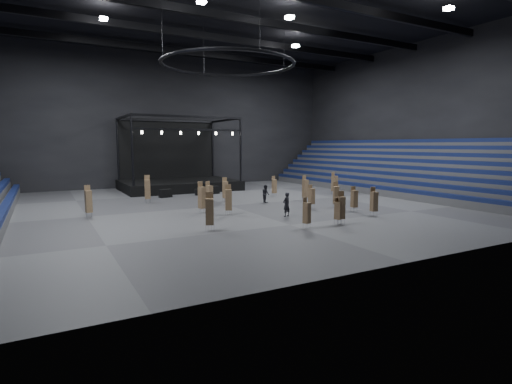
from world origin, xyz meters
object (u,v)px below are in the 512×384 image
flight_case_mid (200,192)px  chair_stack_14 (228,199)px  chair_stack_13 (341,207)px  man_center (287,205)px  flight_case_left (165,193)px  chair_stack_2 (374,201)px  stage (177,178)px  chair_stack_8 (209,194)px  chair_stack_15 (88,201)px  flight_case_right (213,190)px  chair_stack_6 (354,198)px  chair_stack_1 (210,211)px  chair_stack_7 (336,195)px  chair_stack_3 (338,210)px  chair_stack_4 (202,197)px  crew_member (266,194)px  chair_stack_16 (274,186)px  chair_stack_12 (334,183)px  chair_stack_10 (307,212)px  chair_stack_0 (305,188)px  chair_stack_9 (225,189)px  chair_stack_11 (312,196)px  chair_stack_5 (147,189)px

flight_case_mid → chair_stack_14: chair_stack_14 is taller
chair_stack_13 → man_center: size_ratio=1.24×
chair_stack_13 → flight_case_left: bearing=133.0°
chair_stack_2 → man_center: chair_stack_2 is taller
stage → chair_stack_8: (-2.04, -16.33, -0.20)m
chair_stack_15 → flight_case_right: bearing=24.3°
chair_stack_6 → chair_stack_14: (-10.23, 3.53, 0.16)m
chair_stack_13 → chair_stack_15: bearing=167.7°
chair_stack_1 → chair_stack_7: size_ratio=1.10×
chair_stack_3 → chair_stack_4: bearing=102.8°
chair_stack_3 → chair_stack_15: 19.38m
stage → flight_case_right: bearing=-72.7°
chair_stack_8 → crew_member: 6.12m
flight_case_left → crew_member: (7.73, -8.59, 0.43)m
chair_stack_6 → chair_stack_16: bearing=98.1°
chair_stack_15 → man_center: (13.98, -7.15, -0.34)m
chair_stack_8 → chair_stack_12: chair_stack_12 is taller
chair_stack_15 → chair_stack_8: bearing=-7.6°
chair_stack_13 → crew_member: 12.14m
chair_stack_10 → chair_stack_0: bearing=36.1°
chair_stack_12 → chair_stack_16: (-6.69, 2.25, -0.21)m
chair_stack_9 → chair_stack_12: (13.30, -0.83, 0.10)m
chair_stack_9 → chair_stack_15: 13.35m
chair_stack_8 → chair_stack_13: size_ratio=1.00×
chair_stack_10 → chair_stack_1: bearing=140.6°
flight_case_left → chair_stack_12: 19.06m
chair_stack_0 → chair_stack_10: bearing=-130.0°
chair_stack_0 → chair_stack_16: bearing=93.5°
chair_stack_4 → crew_member: size_ratio=1.52×
chair_stack_7 → chair_stack_9: (-7.30, 8.35, 0.05)m
chair_stack_8 → chair_stack_10: (2.41, -11.90, -0.14)m
chair_stack_11 → chair_stack_4: bearing=162.5°
flight_case_left → chair_stack_12: size_ratio=0.51×
flight_case_left → chair_stack_10: 21.11m
chair_stack_0 → chair_stack_7: size_ratio=1.12×
flight_case_right → chair_stack_11: bearing=-75.1°
flight_case_left → chair_stack_4: 11.52m
chair_stack_11 → chair_stack_14: size_ratio=0.85×
chair_stack_1 → chair_stack_16: (13.14, 13.55, -0.18)m
chair_stack_13 → chair_stack_14: bearing=152.0°
chair_stack_1 → chair_stack_3: bearing=9.2°
chair_stack_5 → chair_stack_13: bearing=-51.0°
chair_stack_7 → chair_stack_11: bearing=176.0°
chair_stack_16 → man_center: chair_stack_16 is taller
chair_stack_11 → chair_stack_16: bearing=76.4°
crew_member → chair_stack_3: bearing=-175.3°
chair_stack_1 → flight_case_left: bearing=106.9°
chair_stack_12 → chair_stack_14: size_ratio=1.05×
chair_stack_0 → chair_stack_7: (-0.05, -4.88, -0.13)m
stage → chair_stack_5: bearing=-120.4°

